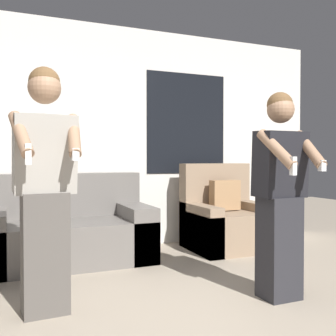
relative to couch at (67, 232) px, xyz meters
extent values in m
cube|color=silver|center=(0.48, 0.48, 1.04)|extent=(5.98, 0.06, 2.70)
cube|color=black|center=(1.60, 0.44, 1.24)|extent=(1.10, 0.01, 1.30)
cube|color=slate|center=(0.00, -0.05, -0.09)|extent=(1.73, 0.90, 0.44)
cube|color=slate|center=(0.00, 0.29, 0.37)|extent=(1.73, 0.22, 0.48)
cube|color=slate|center=(0.73, -0.05, -0.02)|extent=(0.28, 0.90, 0.58)
cube|color=#937A60|center=(1.86, -0.16, -0.08)|extent=(0.91, 0.81, 0.46)
cube|color=#937A60|center=(1.86, 0.15, 0.43)|extent=(0.91, 0.20, 0.57)
cube|color=#937A60|center=(1.50, -0.16, -0.03)|extent=(0.18, 0.81, 0.56)
cube|color=#937A60|center=(2.23, -0.16, -0.03)|extent=(0.18, 0.81, 0.56)
cube|color=#A87F56|center=(1.86, -0.10, 0.34)|extent=(0.36, 0.14, 0.36)
cube|color=#56514C|center=(-0.34, -1.35, 0.12)|extent=(0.32, 0.26, 0.85)
cube|color=#ADA89E|center=(-0.34, -1.37, 0.81)|extent=(0.43, 0.31, 0.57)
sphere|color=#A37A5B|center=(-0.34, -1.38, 1.27)|extent=(0.23, 0.23, 0.23)
sphere|color=brown|center=(-0.34, -1.37, 1.31)|extent=(0.21, 0.21, 0.21)
cylinder|color=#A37A5B|center=(-0.50, -1.53, 0.94)|extent=(0.16, 0.36, 0.32)
cube|color=white|center=(-0.46, -1.67, 0.81)|extent=(0.04, 0.04, 0.13)
cylinder|color=#A37A5B|center=(-0.16, -1.51, 0.94)|extent=(0.12, 0.36, 0.32)
cube|color=white|center=(-0.17, -1.66, 0.81)|extent=(0.05, 0.04, 0.08)
cube|color=#28282D|center=(1.38, -1.73, 0.09)|extent=(0.28, 0.24, 0.79)
cube|color=black|center=(1.38, -1.74, 0.74)|extent=(0.38, 0.24, 0.52)
sphere|color=#A37A5B|center=(1.38, -1.74, 1.16)|extent=(0.21, 0.21, 0.21)
sphere|color=brown|center=(1.38, -1.73, 1.19)|extent=(0.20, 0.20, 0.20)
cylinder|color=#A37A5B|center=(1.22, -1.89, 0.85)|extent=(0.14, 0.36, 0.30)
cube|color=white|center=(1.25, -2.04, 0.73)|extent=(0.04, 0.04, 0.13)
cylinder|color=#A37A5B|center=(1.53, -1.89, 0.85)|extent=(0.13, 0.36, 0.30)
cube|color=white|center=(1.51, -2.04, 0.73)|extent=(0.04, 0.04, 0.08)
camera|label=1|loc=(-0.59, -4.22, 0.78)|focal=42.00mm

